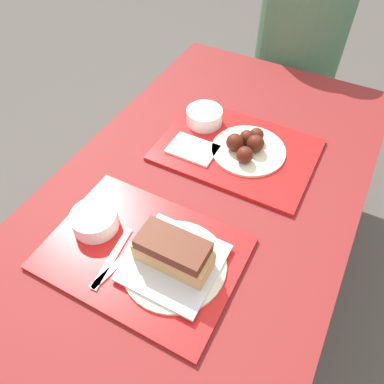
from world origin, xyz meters
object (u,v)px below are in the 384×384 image
Objects in this scene: tray_near at (143,253)px; wings_plate_far at (248,146)px; tray_far at (237,150)px; brisket_sandwich_plate at (174,257)px; bowl_coleslaw_near at (95,219)px; bowl_coleslaw_far at (204,116)px; person_seated_across at (302,31)px.

wings_plate_far is (0.08, 0.43, 0.03)m from tray_near.
tray_far is at bearing -177.25° from wings_plate_far.
bowl_coleslaw_near is at bearing 178.41° from brisket_sandwich_plate.
wings_plate_far reaches higher than bowl_coleslaw_far.
wings_plate_far is (0.22, 0.42, -0.01)m from bowl_coleslaw_near.
tray_far is 2.07× the size of wings_plate_far.
bowl_coleslaw_far is at bearing 155.91° from tray_far.
wings_plate_far reaches higher than bowl_coleslaw_near.
wings_plate_far is (0.17, -0.06, -0.01)m from bowl_coleslaw_far.
wings_plate_far is 0.30× the size of person_seated_across.
bowl_coleslaw_far is (0.05, 0.48, 0.00)m from bowl_coleslaw_near.
bowl_coleslaw_near is at bearing 175.90° from tray_near.
tray_far is at bearing 65.25° from bowl_coleslaw_near.
bowl_coleslaw_far is at bearing 160.23° from wings_plate_far.
tray_near is at bearing -4.10° from bowl_coleslaw_near.
person_seated_across is (0.16, 1.17, 0.00)m from bowl_coleslaw_near.
bowl_coleslaw_near is 0.48m from wings_plate_far.
bowl_coleslaw_far is (-0.14, 0.06, 0.03)m from tray_far.
tray_far is at bearing -87.32° from person_seated_across.
tray_near is 0.09m from brisket_sandwich_plate.
tray_near and tray_far have the same top height.
tray_far is 0.46m from bowl_coleslaw_near.
tray_near is 1.00× the size of tray_far.
bowl_coleslaw_near and bowl_coleslaw_far have the same top height.
bowl_coleslaw_near is 1.00× the size of bowl_coleslaw_far.
wings_plate_far is at bearing 89.81° from brisket_sandwich_plate.
bowl_coleslaw_far is (-0.09, 0.49, 0.03)m from tray_near.
brisket_sandwich_plate is (0.03, -0.43, 0.04)m from tray_far.
brisket_sandwich_plate is 0.43m from wings_plate_far.
person_seated_across reaches higher than bowl_coleslaw_near.
bowl_coleslaw_near is at bearing -96.29° from bowl_coleslaw_far.
person_seated_across is at bearing 82.24° from bowl_coleslaw_near.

